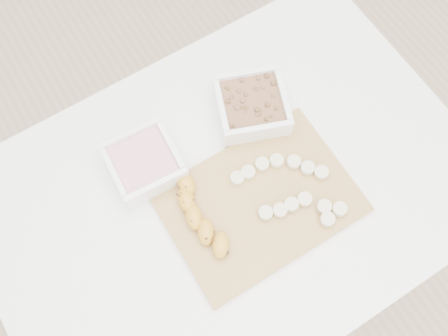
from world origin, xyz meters
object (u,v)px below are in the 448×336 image
bowl_granola (252,107)px  banana (201,217)px  table (231,204)px  cutting_board (259,202)px  bowl_yogurt (144,163)px

bowl_granola → banana: 0.26m
table → bowl_granola: bowl_granola is taller
table → cutting_board: size_ratio=2.69×
cutting_board → banana: (-0.12, 0.03, 0.02)m
bowl_yogurt → cutting_board: bowl_yogurt is taller
table → bowl_yogurt: size_ratio=6.93×
banana → table: bearing=29.3°
table → cutting_board: cutting_board is taller
cutting_board → table: bearing=121.4°
bowl_granola → cutting_board: 0.20m
cutting_board → banana: banana is taller
cutting_board → banana: 0.12m
table → bowl_granola: (0.13, 0.13, 0.13)m
table → banana: banana is taller
bowl_yogurt → banana: 0.16m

